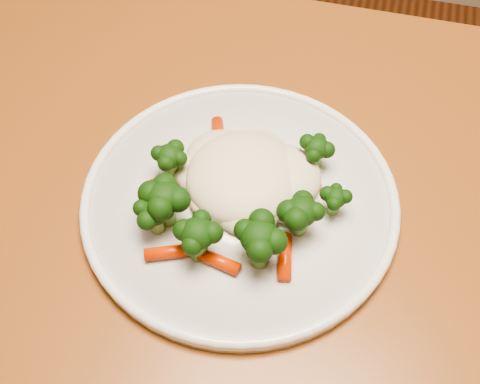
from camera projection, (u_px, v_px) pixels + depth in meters
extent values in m
cube|color=#935122|center=(137.00, 224.00, 0.59)|extent=(1.10, 0.74, 0.04)
cylinder|color=white|center=(240.00, 201.00, 0.58)|extent=(0.30, 0.30, 0.01)
ellipsoid|color=beige|center=(244.00, 169.00, 0.56)|extent=(0.13, 0.12, 0.05)
ellipsoid|color=black|center=(165.00, 206.00, 0.54)|extent=(0.05, 0.05, 0.05)
ellipsoid|color=black|center=(199.00, 241.00, 0.52)|extent=(0.05, 0.05, 0.04)
ellipsoid|color=black|center=(259.00, 245.00, 0.51)|extent=(0.05, 0.05, 0.05)
ellipsoid|color=black|center=(301.00, 219.00, 0.53)|extent=(0.05, 0.05, 0.04)
ellipsoid|color=black|center=(335.00, 203.00, 0.55)|extent=(0.03, 0.03, 0.03)
ellipsoid|color=black|center=(315.00, 154.00, 0.58)|extent=(0.04, 0.04, 0.04)
ellipsoid|color=black|center=(170.00, 164.00, 0.57)|extent=(0.04, 0.04, 0.04)
ellipsoid|color=black|center=(155.00, 219.00, 0.53)|extent=(0.04, 0.04, 0.04)
cylinder|color=#EC3905|center=(219.00, 140.00, 0.61)|extent=(0.03, 0.05, 0.01)
cylinder|color=#EC3905|center=(262.00, 150.00, 0.60)|extent=(0.04, 0.03, 0.01)
cylinder|color=#EC3905|center=(302.00, 180.00, 0.58)|extent=(0.04, 0.03, 0.01)
cylinder|color=#EC3905|center=(154.00, 199.00, 0.56)|extent=(0.02, 0.04, 0.01)
cylinder|color=#EC3905|center=(172.00, 252.00, 0.53)|extent=(0.05, 0.03, 0.01)
cylinder|color=#EC3905|center=(218.00, 261.00, 0.52)|extent=(0.04, 0.02, 0.01)
cylinder|color=#EC3905|center=(285.00, 257.00, 0.53)|extent=(0.02, 0.05, 0.01)
ellipsoid|color=brown|center=(255.00, 173.00, 0.56)|extent=(0.03, 0.03, 0.02)
ellipsoid|color=brown|center=(267.00, 183.00, 0.56)|extent=(0.02, 0.02, 0.01)
ellipsoid|color=brown|center=(223.00, 181.00, 0.56)|extent=(0.02, 0.02, 0.02)
cube|color=tan|center=(237.00, 148.00, 0.58)|extent=(0.02, 0.02, 0.01)
cube|color=tan|center=(274.00, 153.00, 0.58)|extent=(0.02, 0.02, 0.01)
cube|color=tan|center=(222.00, 152.00, 0.58)|extent=(0.02, 0.02, 0.01)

